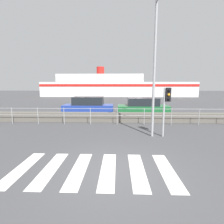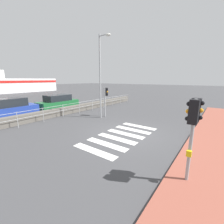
{
  "view_description": "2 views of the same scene",
  "coord_description": "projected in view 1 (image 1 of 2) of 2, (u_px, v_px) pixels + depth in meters",
  "views": [
    {
      "loc": [
        0.06,
        -5.05,
        2.58
      ],
      "look_at": [
        -0.19,
        2.0,
        1.5
      ],
      "focal_mm": 28.0,
      "sensor_mm": 36.0,
      "label": 1
    },
    {
      "loc": [
        -7.48,
        -4.36,
        3.2
      ],
      "look_at": [
        -0.22,
        1.0,
        1.2
      ],
      "focal_mm": 24.0,
      "sensor_mm": 36.0,
      "label": 2
    }
  ],
  "objects": [
    {
      "name": "harbor_fence",
      "position": [
        117.0,
        114.0,
        11.47
      ],
      "size": [
        21.31,
        0.04,
        1.11
      ],
      "color": "#9EA0A3",
      "rests_on": "ground_plane"
    },
    {
      "name": "crosswalk",
      "position": [
        94.0,
        169.0,
        5.4
      ],
      "size": [
        4.95,
        2.4,
        0.01
      ],
      "color": "silver",
      "rests_on": "ground_plane"
    },
    {
      "name": "ground_plane",
      "position": [
        116.0,
        170.0,
        5.38
      ],
      "size": [
        160.0,
        160.0,
        0.0
      ],
      "primitive_type": "plane",
      "color": "#424244"
    },
    {
      "name": "ferry_boat",
      "position": [
        114.0,
        87.0,
        42.15
      ],
      "size": [
        35.34,
        7.31,
        6.93
      ],
      "color": "white",
      "rests_on": "ground_plane"
    },
    {
      "name": "seawall",
      "position": [
        117.0,
        117.0,
        12.4
      ],
      "size": [
        23.64,
        0.55,
        0.66
      ],
      "color": "#605B54",
      "rests_on": "ground_plane"
    },
    {
      "name": "traffic_light_far",
      "position": [
        167.0,
        101.0,
        8.61
      ],
      "size": [
        0.34,
        0.32,
        2.47
      ],
      "color": "#9EA0A3",
      "rests_on": "ground_plane"
    },
    {
      "name": "parked_car_blue",
      "position": [
        88.0,
        107.0,
        15.56
      ],
      "size": [
        4.42,
        1.72,
        1.58
      ],
      "color": "#233D9E",
      "rests_on": "ground_plane"
    },
    {
      "name": "parked_car_green",
      "position": [
        143.0,
        108.0,
        15.39
      ],
      "size": [
        4.42,
        1.79,
        1.49
      ],
      "color": "#1E6633",
      "rests_on": "ground_plane"
    },
    {
      "name": "streetlamp",
      "position": [
        156.0,
        55.0,
        8.15
      ],
      "size": [
        0.32,
        1.09,
        6.52
      ],
      "color": "#9EA0A3",
      "rests_on": "ground_plane"
    }
  ]
}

